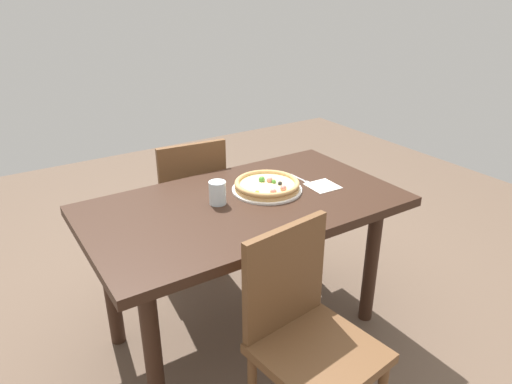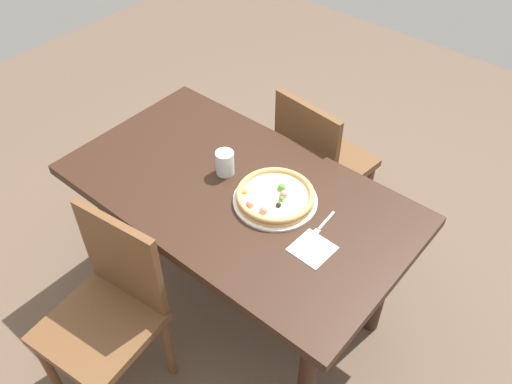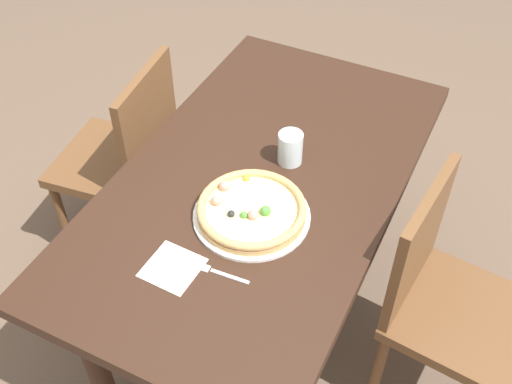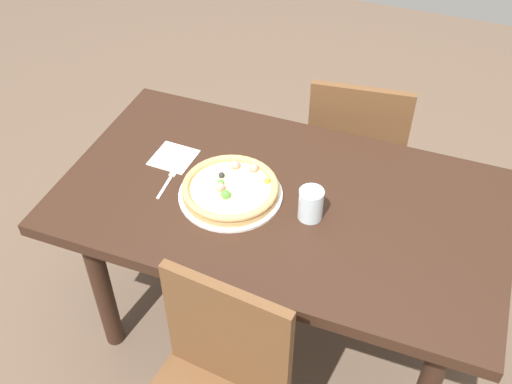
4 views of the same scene
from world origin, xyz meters
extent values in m
plane|color=brown|center=(0.00, 0.00, 0.00)|extent=(6.00, 6.00, 0.00)
cube|color=#331E14|center=(0.00, 0.00, 0.71)|extent=(1.44, 0.82, 0.04)
cylinder|color=#331E14|center=(-0.59, -0.27, 0.34)|extent=(0.07, 0.07, 0.69)
cylinder|color=#331E14|center=(0.59, -0.27, 0.34)|extent=(0.07, 0.07, 0.69)
cylinder|color=#331E14|center=(-0.59, 0.27, 0.34)|extent=(0.07, 0.07, 0.69)
cylinder|color=#331E14|center=(0.59, 0.27, 0.34)|extent=(0.07, 0.07, 0.69)
cylinder|color=brown|center=(0.15, -0.88, 0.20)|extent=(0.04, 0.04, 0.41)
cylinder|color=brown|center=(-0.19, -0.84, 0.20)|extent=(0.04, 0.04, 0.41)
cylinder|color=brown|center=(0.19, -0.54, 0.20)|extent=(0.04, 0.04, 0.41)
cylinder|color=brown|center=(-0.15, -0.50, 0.20)|extent=(0.04, 0.04, 0.41)
cube|color=brown|center=(0.00, -0.69, 0.43)|extent=(0.44, 0.44, 0.04)
cube|color=brown|center=(0.02, -0.50, 0.66)|extent=(0.38, 0.07, 0.42)
cylinder|color=brown|center=(-0.04, 0.50, 0.20)|extent=(0.04, 0.04, 0.41)
cube|color=brown|center=(0.11, 0.69, 0.43)|extent=(0.45, 0.45, 0.04)
cube|color=brown|center=(0.14, 0.50, 0.66)|extent=(0.38, 0.08, 0.42)
cylinder|color=white|center=(-0.16, -0.05, 0.73)|extent=(0.34, 0.34, 0.01)
cylinder|color=tan|center=(-0.16, -0.05, 0.75)|extent=(0.31, 0.31, 0.02)
cylinder|color=beige|center=(-0.16, -0.05, 0.76)|extent=(0.27, 0.27, 0.01)
torus|color=tan|center=(-0.16, -0.05, 0.77)|extent=(0.31, 0.31, 0.02)
sphere|color=#E58C7F|center=(-0.12, 0.06, 0.77)|extent=(0.03, 0.03, 0.03)
sphere|color=#E58C7F|center=(-0.18, 0.05, 0.77)|extent=(0.03, 0.03, 0.03)
sphere|color=#4C9E38|center=(-0.16, -0.09, 0.77)|extent=(0.03, 0.03, 0.03)
sphere|color=#4C9E38|center=(-0.19, -0.04, 0.77)|extent=(0.02, 0.02, 0.02)
sphere|color=#E58C7F|center=(-0.18, -0.07, 0.77)|extent=(0.03, 0.03, 0.03)
sphere|color=gold|center=(-0.06, 0.02, 0.77)|extent=(0.02, 0.02, 0.02)
sphere|color=#262626|center=(-0.21, -0.01, 0.77)|extent=(0.02, 0.02, 0.02)
cube|color=silver|center=(-0.38, -0.09, 0.73)|extent=(0.02, 0.11, 0.00)
cube|color=silver|center=(-0.38, -0.01, 0.73)|extent=(0.03, 0.05, 0.00)
cylinder|color=silver|center=(0.11, -0.05, 0.78)|extent=(0.08, 0.08, 0.11)
cube|color=white|center=(-0.42, 0.06, 0.73)|extent=(0.15, 0.15, 0.00)
camera|label=1|loc=(1.00, 1.66, 1.65)|focal=32.93mm
camera|label=2|loc=(-1.07, 1.16, 2.22)|focal=37.39mm
camera|label=3|loc=(-1.24, -0.60, 2.04)|focal=43.57mm
camera|label=4|loc=(0.43, -1.37, 2.09)|focal=42.82mm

